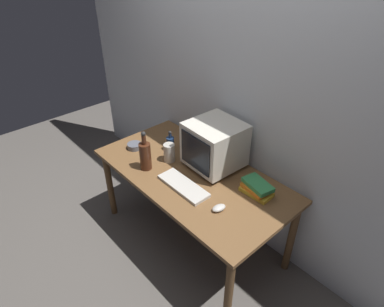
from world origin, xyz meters
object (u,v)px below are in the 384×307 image
object	(u,v)px
keyboard	(183,186)
metal_canister	(169,153)
book_stack	(257,188)
crt_monitor	(215,145)
bottle_short	(170,143)
bottle_tall	(145,155)
cd_spindle	(134,146)
computer_mouse	(219,208)

from	to	relation	value
keyboard	metal_canister	distance (m)	0.36
keyboard	book_stack	xyz separation A→B (m)	(0.39, 0.34, 0.03)
crt_monitor	bottle_short	xyz separation A→B (m)	(-0.41, -0.11, -0.13)
bottle_tall	bottle_short	xyz separation A→B (m)	(-0.08, 0.31, -0.06)
cd_spindle	metal_canister	bearing A→B (deg)	17.48
bottle_short	cd_spindle	xyz separation A→B (m)	(-0.22, -0.21, -0.04)
bottle_tall	book_stack	world-z (taller)	bottle_tall
keyboard	bottle_short	xyz separation A→B (m)	(-0.45, 0.24, 0.05)
crt_monitor	bottle_short	size ratio (longest dim) A/B	2.23
keyboard	metal_canister	bearing A→B (deg)	157.63
metal_canister	book_stack	bearing A→B (deg)	15.88
bottle_tall	cd_spindle	world-z (taller)	bottle_tall
book_stack	computer_mouse	bearing A→B (deg)	-99.79
cd_spindle	bottle_tall	bearing A→B (deg)	-17.06
crt_monitor	bottle_tall	xyz separation A→B (m)	(-0.33, -0.41, -0.07)
keyboard	bottle_tall	size ratio (longest dim) A/B	1.28
keyboard	book_stack	distance (m)	0.52
bottle_short	book_stack	world-z (taller)	bottle_short
keyboard	bottle_short	bearing A→B (deg)	151.76
bottle_short	bottle_tall	bearing A→B (deg)	-75.46
crt_monitor	book_stack	world-z (taller)	crt_monitor
bottle_short	cd_spindle	bearing A→B (deg)	-136.19
cd_spindle	metal_canister	distance (m)	0.36
bottle_short	metal_canister	xyz separation A→B (m)	(0.12, -0.11, 0.01)
computer_mouse	bottle_tall	bearing A→B (deg)	-164.05
computer_mouse	bottle_tall	distance (m)	0.72
computer_mouse	book_stack	distance (m)	0.33
crt_monitor	keyboard	world-z (taller)	crt_monitor
keyboard	computer_mouse	size ratio (longest dim) A/B	4.20
bottle_short	cd_spindle	distance (m)	0.31
cd_spindle	metal_canister	world-z (taller)	metal_canister
computer_mouse	book_stack	bearing A→B (deg)	89.56
keyboard	cd_spindle	size ratio (longest dim) A/B	3.50
bottle_tall	crt_monitor	bearing A→B (deg)	51.38
keyboard	book_stack	bearing A→B (deg)	41.59
crt_monitor	cd_spindle	bearing A→B (deg)	-153.14
keyboard	cd_spindle	bearing A→B (deg)	177.68
bottle_tall	bottle_short	bearing A→B (deg)	104.54
crt_monitor	book_stack	size ratio (longest dim) A/B	1.69
metal_canister	bottle_tall	bearing A→B (deg)	-100.97
bottle_tall	metal_canister	size ratio (longest dim) A/B	2.19
keyboard	computer_mouse	bearing A→B (deg)	3.80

